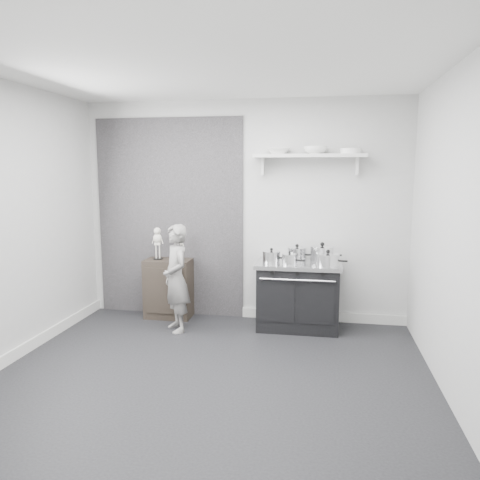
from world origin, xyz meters
name	(u,v)px	position (x,y,z in m)	size (l,w,h in m)	color
ground	(210,377)	(0.00, 0.00, 0.00)	(4.00, 4.00, 0.00)	black
room_shell	(203,195)	(-0.09, 0.15, 1.64)	(4.02, 3.62, 2.71)	#BDBCBA
wall_shelf	(309,157)	(0.80, 1.68, 2.01)	(1.30, 0.26, 0.24)	silver
stove	(298,295)	(0.71, 1.48, 0.40)	(0.98, 0.62, 0.79)	black
side_cabinet	(169,288)	(-0.92, 1.61, 0.37)	(0.57, 0.33, 0.74)	black
child	(176,278)	(-0.67, 1.14, 0.62)	(0.45, 0.30, 1.24)	slate
pot_front_left	(271,257)	(0.40, 1.40, 0.86)	(0.30, 0.21, 0.18)	silver
pot_back_left	(297,254)	(0.68, 1.61, 0.87)	(0.32, 0.23, 0.20)	silver
pot_back_right	(322,254)	(0.98, 1.57, 0.88)	(0.37, 0.28, 0.23)	silver
pot_front_right	(328,260)	(1.04, 1.32, 0.86)	(0.35, 0.26, 0.19)	silver
pot_front_center	(290,259)	(0.62, 1.32, 0.85)	(0.26, 0.17, 0.16)	silver
skeleton_full	(158,241)	(-1.05, 1.61, 0.98)	(0.13, 0.08, 0.46)	beige
skeleton_torso	(179,245)	(-0.77, 1.61, 0.94)	(0.11, 0.07, 0.38)	beige
bowl_large	(278,151)	(0.44, 1.67, 2.07)	(0.27, 0.27, 0.07)	white
bowl_small	(315,150)	(0.87, 1.67, 2.08)	(0.27, 0.27, 0.08)	white
plate_stack	(351,151)	(1.27, 1.67, 2.07)	(0.24, 0.24, 0.06)	white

